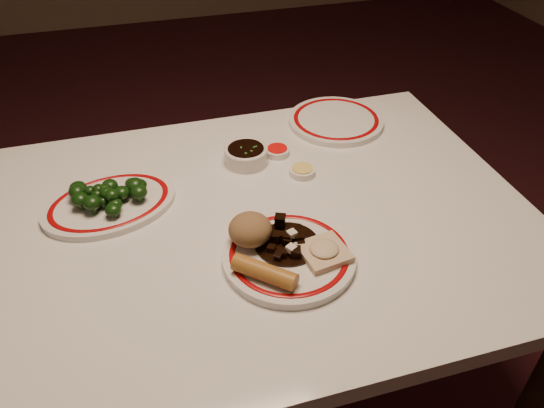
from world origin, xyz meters
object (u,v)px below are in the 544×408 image
Objects in this scene: spring_roll at (265,272)px; broccoli_plate at (110,204)px; dining_table at (259,247)px; main_plate at (289,256)px; fried_wonton at (324,251)px; broccoli_pile at (107,193)px; soy_bowl at (246,155)px; rice_mound at (250,229)px; stirfry_heap at (288,241)px.

spring_roll reaches higher than broccoli_plate.
dining_table is 4.48× the size of main_plate.
spring_roll is at bearing -167.33° from fried_wonton.
soy_bowl is at bearing 15.18° from broccoli_pile.
rice_mound reaches higher than main_plate.
main_plate is 2.05× the size of stirfry_heap.
spring_roll is (-0.04, -0.20, 0.13)m from dining_table.
main_plate is 0.43m from broccoli_pile.
spring_roll is 0.75× the size of broccoli_pile.
rice_mound reaches higher than soy_bowl.
main_plate is at bearing -90.51° from soy_bowl.
spring_roll is 1.17× the size of soy_bowl.
soy_bowl is at bearing 83.14° from dining_table.
broccoli_pile is at bearing 144.00° from stirfry_heap.
stirfry_heap is (-0.06, 0.05, -0.00)m from fried_wonton.
spring_roll is 0.37× the size of broccoli_plate.
spring_roll is 0.10m from stirfry_heap.
fried_wonton reaches higher than broccoli_plate.
broccoli_pile is 0.35m from soy_bowl.
spring_roll is at bearing -90.36° from rice_mound.
stirfry_heap is 0.42m from broccoli_plate.
dining_table is 11.21× the size of soy_bowl.
broccoli_plate is (-0.39, 0.30, -0.02)m from fried_wonton.
stirfry_heap reaches higher than dining_table.
rice_mound is at bearing 148.34° from fried_wonton.
main_plate is (0.02, -0.15, 0.10)m from dining_table.
fried_wonton is at bearing -20.37° from main_plate.
soy_bowl is at bearing 90.28° from stirfry_heap.
rice_mound is 0.31m from soy_bowl.
main_plate is 0.03m from stirfry_heap.
rice_mound is 0.86× the size of fried_wonton.
soy_bowl is at bearing 89.49° from main_plate.
main_plate is at bearing 159.63° from fried_wonton.
soy_bowl is (0.33, 0.09, -0.02)m from broccoli_pile.
rice_mound reaches higher than stirfry_heap.
broccoli_plate reaches higher than dining_table.
stirfry_heap is 0.39× the size of broccoli_plate.
dining_table is at bearing 98.48° from main_plate.
stirfry_heap reaches higher than fried_wonton.
soy_bowl is at bearing 98.91° from fried_wonton.
fried_wonton is (0.13, 0.03, -0.01)m from spring_roll.
main_plate is at bearing -39.20° from broccoli_pile.
main_plate is 0.09m from spring_roll.
spring_roll is 0.96× the size of stirfry_heap.
rice_mound is 0.34m from broccoli_pile.
stirfry_heap is 0.33m from soy_bowl.
fried_wonton is 0.39m from soy_bowl.
rice_mound is 0.15m from fried_wonton.
broccoli_plate is at bearing 143.77° from stirfry_heap.
main_plate is 2.66× the size of fried_wonton.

